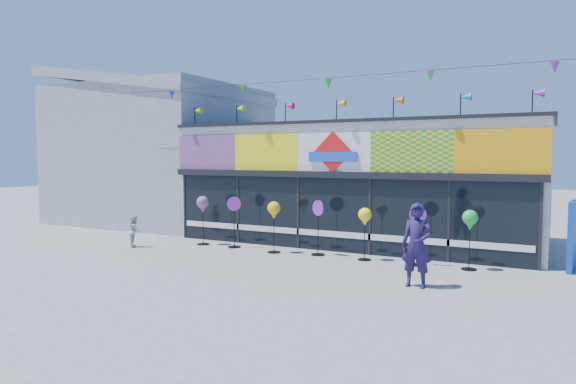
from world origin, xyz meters
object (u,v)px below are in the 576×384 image
Objects in this scene: spinner_3 at (318,226)px; adult_man at (417,245)px; spinner_6 at (470,222)px; blue_sign at (572,236)px; spinner_5 at (418,234)px; spinner_4 at (365,218)px; spinner_0 at (203,206)px; spinner_2 at (274,212)px; child at (135,231)px; spinner_1 at (234,221)px.

spinner_3 is 0.86× the size of adult_man.
blue_sign is at bearing 23.85° from spinner_6.
blue_sign is 3.87m from spinner_5.
spinner_4 is at bearing -160.46° from blue_sign.
spinner_0 is at bearing -179.16° from spinner_6.
adult_man is (-3.16, -3.45, 0.04)m from blue_sign.
spinner_4 is at bearing 4.25° from spinner_2.
spinner_2 is 5.34m from adult_man.
child is (-10.24, -1.50, -0.74)m from spinner_6.
spinner_4 is (-5.20, -1.12, 0.29)m from blue_sign.
blue_sign is 12.86m from child.
spinner_4 is (4.44, 0.01, 0.33)m from spinner_1.
spinner_6 is at bearing 1.55° from spinner_4.
spinner_4 is 0.92× the size of spinner_5.
spinner_2 is 0.96× the size of spinner_3.
spinner_3 is at bearing 11.48° from spinner_2.
child is at bearing -141.48° from spinner_0.
spinner_1 reaches higher than spinner_5.
spinner_4 is 0.79× the size of adult_man.
spinner_2 is (-8.05, -1.33, 0.35)m from blue_sign.
spinner_0 is 2.35m from child.
blue_sign is at bearing 9.41° from spinner_2.
child is (-1.73, -1.38, -0.79)m from spinner_0.
spinner_4 is at bearing -123.74° from child.
blue_sign reaches higher than spinner_2.
spinner_6 is 10.37m from child.
spinner_5 is at bearing -125.62° from child.
spinner_3 is at bearing 145.47° from adult_man.
child is at bearing -171.66° from spinner_6.
blue_sign is at bearing 6.14° from spinner_0.
blue_sign is 0.95× the size of adult_man.
spinner_1 is at bearing -109.00° from child.
spinner_4 is 3.11m from adult_man.
spinner_6 is (8.51, 0.12, -0.05)m from spinner_0.
spinner_1 is (1.23, 0.04, -0.43)m from spinner_0.
spinner_0 reaches higher than spinner_2.
adult_man is (3.53, -2.40, 0.08)m from spinner_3.
spinner_2 is 4.37m from spinner_5.
spinner_2 is (2.82, -0.16, -0.04)m from spinner_0.
adult_man reaches higher than spinner_1.
spinner_3 is (1.36, 0.28, -0.39)m from spinner_2.
spinner_0 is (-10.87, -1.17, 0.39)m from blue_sign.
adult_man is at bearing -23.42° from spinner_2.
spinner_5 reaches higher than spinner_6.
spinner_6 is (1.33, 0.09, 0.40)m from spinner_5.
spinner_0 is 4.21m from spinner_3.
child is at bearing -170.99° from spinner_5.
spinner_0 reaches higher than spinner_6.
spinner_0 is 8.51m from spinner_6.
spinner_1 is 3.30m from child.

